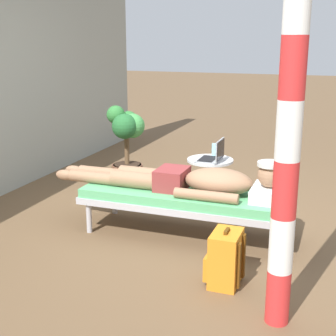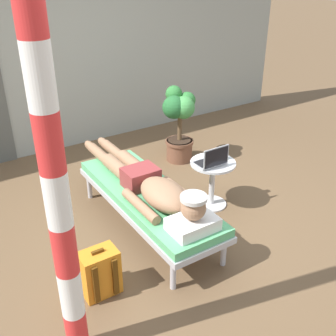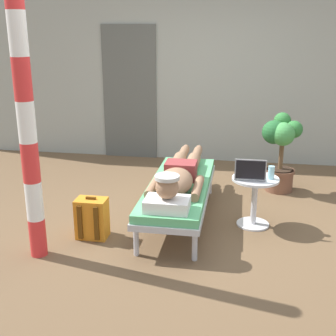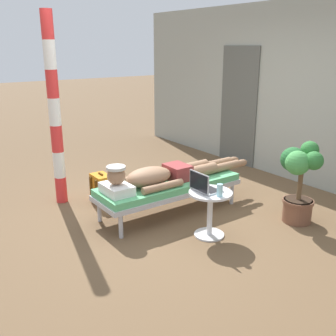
% 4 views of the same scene
% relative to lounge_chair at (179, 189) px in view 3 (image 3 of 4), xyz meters
% --- Properties ---
extents(ground_plane, '(40.00, 40.00, 0.00)m').
position_rel_lounge_chair_xyz_m(ground_plane, '(0.17, 0.01, -0.35)').
color(ground_plane, brown).
extents(house_wall_back, '(7.60, 0.20, 2.70)m').
position_rel_lounge_chair_xyz_m(house_wall_back, '(-0.00, 2.41, 1.00)').
color(house_wall_back, '#999E93').
rests_on(house_wall_back, ground).
extents(house_door_panel, '(0.84, 0.03, 2.04)m').
position_rel_lounge_chair_xyz_m(house_door_panel, '(-1.12, 2.30, 0.67)').
color(house_door_panel, '#545651').
rests_on(house_door_panel, ground).
extents(lounge_chair, '(0.63, 1.89, 0.42)m').
position_rel_lounge_chair_xyz_m(lounge_chair, '(0.00, 0.00, 0.00)').
color(lounge_chair, '#B7B7BC').
rests_on(lounge_chair, ground).
extents(person_reclining, '(0.53, 2.17, 0.33)m').
position_rel_lounge_chair_xyz_m(person_reclining, '(-0.00, -0.07, 0.17)').
color(person_reclining, white).
rests_on(person_reclining, lounge_chair).
extents(side_table, '(0.48, 0.48, 0.52)m').
position_rel_lounge_chair_xyz_m(side_table, '(0.79, -0.01, 0.01)').
color(side_table, silver).
rests_on(side_table, ground).
extents(laptop, '(0.31, 0.24, 0.23)m').
position_rel_lounge_chair_xyz_m(laptop, '(0.73, -0.06, 0.24)').
color(laptop, '#A5A8AD').
rests_on(laptop, side_table).
extents(drink_glass, '(0.06, 0.06, 0.13)m').
position_rel_lounge_chair_xyz_m(drink_glass, '(0.94, -0.02, 0.24)').
color(drink_glass, '#99D8E5').
rests_on(drink_glass, side_table).
extents(backpack, '(0.30, 0.26, 0.42)m').
position_rel_lounge_chair_xyz_m(backpack, '(-0.78, -0.56, -0.15)').
color(backpack, orange).
rests_on(backpack, ground).
extents(potted_plant, '(0.49, 0.46, 0.98)m').
position_rel_lounge_chair_xyz_m(potted_plant, '(1.11, 1.09, 0.21)').
color(potted_plant, brown).
rests_on(potted_plant, ground).
extents(porch_post, '(0.15, 0.15, 2.47)m').
position_rel_lounge_chair_xyz_m(porch_post, '(-1.15, -0.98, 0.89)').
color(porch_post, red).
rests_on(porch_post, ground).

